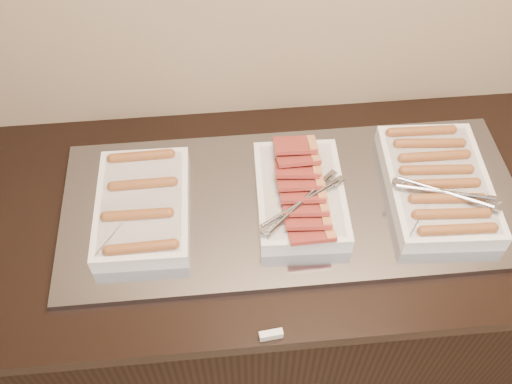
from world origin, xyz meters
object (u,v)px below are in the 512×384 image
(dish_left, at_px, (143,206))
(dish_right, at_px, (438,184))
(warming_tray, at_px, (293,203))
(counter, at_px, (286,287))
(dish_center, at_px, (300,194))

(dish_left, height_order, dish_right, dish_right)
(warming_tray, relative_size, dish_left, 3.41)
(warming_tray, distance_m, dish_right, 0.38)
(counter, xyz_separation_m, dish_right, (0.38, -0.00, 0.50))
(counter, relative_size, dish_left, 5.85)
(warming_tray, relative_size, dish_center, 3.37)
(counter, xyz_separation_m, dish_center, (0.02, -0.00, 0.50))
(dish_left, distance_m, dish_right, 0.77)
(warming_tray, xyz_separation_m, dish_left, (-0.39, 0.00, 0.04))
(counter, relative_size, warming_tray, 1.72)
(warming_tray, bearing_deg, dish_center, -14.43)
(counter, height_order, dish_center, dish_center)
(dish_left, height_order, dish_center, dish_center)
(counter, xyz_separation_m, dish_left, (-0.39, 0.00, 0.50))
(dish_right, bearing_deg, counter, -177.40)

